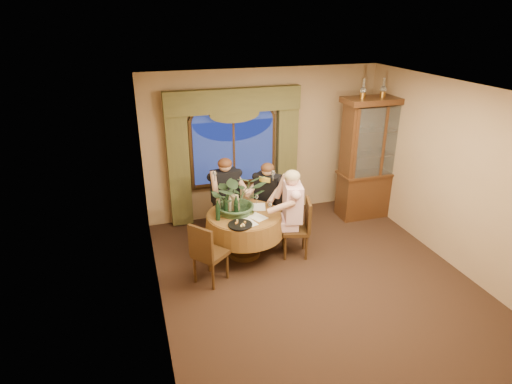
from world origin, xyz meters
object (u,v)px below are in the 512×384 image
object	(u,v)px
wine_bottle_4	(236,206)
person_back	(225,197)
chair_back_right	(274,210)
person_scarf	(268,199)
person_pink	(292,213)
oil_lamp_left	(363,88)
stoneware_vase	(235,204)
wine_bottle_0	(227,202)
china_cabinet	(375,158)
oil_lamp_right	(403,86)
wine_bottle_2	(218,210)
chair_back	(228,209)
chair_front_left	(210,252)
olive_bowl	(250,213)
wine_bottle_3	(218,205)
wine_bottle_5	(226,206)
chair_right	(295,228)
wine_bottle_1	(230,205)
dining_table	(244,234)
centerpiece_plant	(237,177)
oil_lamp_center	(384,87)

from	to	relation	value
wine_bottle_4	person_back	bearing A→B (deg)	88.76
chair_back_right	person_scarf	size ratio (longest dim) A/B	0.71
person_pink	oil_lamp_left	bearing A→B (deg)	-48.22
person_scarf	stoneware_vase	world-z (taller)	person_scarf
person_pink	wine_bottle_0	world-z (taller)	person_pink
stoneware_vase	china_cabinet	bearing A→B (deg)	13.16
oil_lamp_right	wine_bottle_2	xyz separation A→B (m)	(-3.64, -0.86, -1.56)
stoneware_vase	wine_bottle_4	bearing A→B (deg)	-93.07
china_cabinet	stoneware_vase	bearing A→B (deg)	-166.84
wine_bottle_0	chair_back	bearing A→B (deg)	76.84
chair_front_left	olive_bowl	size ratio (longest dim) A/B	6.85
stoneware_vase	wine_bottle_3	world-z (taller)	wine_bottle_3
chair_back_right	wine_bottle_2	size ratio (longest dim) A/B	2.91
olive_bowl	wine_bottle_5	xyz separation A→B (m)	(-0.37, 0.06, 0.14)
chair_right	person_pink	world-z (taller)	person_pink
china_cabinet	chair_right	world-z (taller)	china_cabinet
chair_right	person_pink	size ratio (longest dim) A/B	0.66
wine_bottle_1	wine_bottle_4	bearing A→B (deg)	-38.24
dining_table	centerpiece_plant	world-z (taller)	centerpiece_plant
chair_back_right	person_back	size ratio (longest dim) A/B	0.67
person_pink	wine_bottle_1	world-z (taller)	person_pink
chair_front_left	wine_bottle_0	size ratio (longest dim) A/B	2.91
dining_table	wine_bottle_4	distance (m)	0.56
oil_lamp_left	wine_bottle_2	distance (m)	3.35
oil_lamp_center	centerpiece_plant	xyz separation A→B (m)	(-2.86, -0.65, -1.14)
wine_bottle_1	oil_lamp_center	bearing A→B (deg)	13.45
chair_back_right	centerpiece_plant	world-z (taller)	centerpiece_plant
oil_lamp_left	wine_bottle_0	distance (m)	3.11
chair_back	person_pink	bearing A→B (deg)	125.43
oil_lamp_center	wine_bottle_5	size ratio (longest dim) A/B	1.03
china_cabinet	person_back	bearing A→B (deg)	179.19
china_cabinet	wine_bottle_2	xyz separation A→B (m)	(-3.23, -0.86, -0.24)
oil_lamp_left	centerpiece_plant	size ratio (longest dim) A/B	0.34
chair_back_right	chair_back	distance (m)	0.81
china_cabinet	oil_lamp_center	distance (m)	1.32
china_cabinet	chair_back_right	world-z (taller)	china_cabinet
chair_front_left	wine_bottle_1	xyz separation A→B (m)	(0.45, 0.60, 0.44)
oil_lamp_right	stoneware_vase	bearing A→B (deg)	-168.38
stoneware_vase	olive_bowl	world-z (taller)	stoneware_vase
oil_lamp_center	chair_back	world-z (taller)	oil_lamp_center
person_scarf	olive_bowl	size ratio (longest dim) A/B	9.69
chair_back_right	centerpiece_plant	distance (m)	1.22
oil_lamp_right	chair_back_right	world-z (taller)	oil_lamp_right
olive_bowl	wine_bottle_3	bearing A→B (deg)	161.76
wine_bottle_5	oil_lamp_center	bearing A→B (deg)	13.58
centerpiece_plant	chair_back_right	bearing A→B (deg)	28.78
oil_lamp_left	chair_back_right	distance (m)	2.63
centerpiece_plant	wine_bottle_4	world-z (taller)	centerpiece_plant
oil_lamp_left	oil_lamp_center	world-z (taller)	same
chair_back	wine_bottle_1	size ratio (longest dim) A/B	2.91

